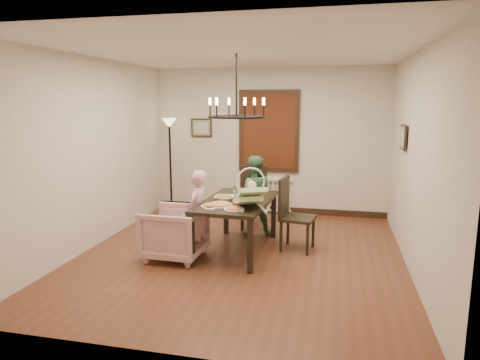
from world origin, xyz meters
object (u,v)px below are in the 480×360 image
at_px(floor_lamp, 170,167).
at_px(baby_bouncer, 250,194).
at_px(seated_man, 253,202).
at_px(drinking_glass, 246,196).
at_px(dining_table, 237,206).
at_px(armchair, 174,233).
at_px(chair_right, 298,214).
at_px(elderly_woman, 197,220).
at_px(chair_far, 254,197).

bearing_deg(floor_lamp, baby_bouncer, -49.11).
xyz_separation_m(baby_bouncer, floor_lamp, (-2.08, 2.40, -0.05)).
height_order(seated_man, drinking_glass, seated_man).
relative_size(seated_man, drinking_glass, 8.12).
xyz_separation_m(dining_table, armchair, (-0.79, -0.46, -0.31)).
height_order(chair_right, baby_bouncer, baby_bouncer).
relative_size(dining_table, elderly_woman, 1.66).
xyz_separation_m(chair_far, floor_lamp, (-1.82, 0.76, 0.36)).
distance_m(elderly_woman, baby_bouncer, 0.93).
bearing_deg(armchair, dining_table, 121.98).
bearing_deg(drinking_glass, dining_table, -167.25).
height_order(elderly_woman, seated_man, seated_man).
xyz_separation_m(armchair, floor_lamp, (-1.02, 2.44, 0.54)).
bearing_deg(chair_right, elderly_woman, 118.63).
relative_size(chair_right, seated_man, 1.00).
bearing_deg(drinking_glass, elderly_woman, -157.57).
height_order(armchair, baby_bouncer, baby_bouncer).
height_order(dining_table, drinking_glass, drinking_glass).
xyz_separation_m(elderly_woman, seated_man, (0.60, 1.09, 0.04)).
xyz_separation_m(chair_right, baby_bouncer, (-0.58, -0.69, 0.41)).
bearing_deg(chair_far, dining_table, -102.07).
bearing_deg(baby_bouncer, elderly_woman, 142.28).
xyz_separation_m(dining_table, chair_right, (0.86, 0.26, -0.14)).
bearing_deg(seated_man, chair_right, 128.85).
relative_size(baby_bouncer, drinking_glass, 4.31).
relative_size(dining_table, seated_man, 1.54).
xyz_separation_m(chair_far, drinking_glass, (0.12, -1.19, 0.29)).
relative_size(chair_right, baby_bouncer, 1.88).
xyz_separation_m(chair_far, chair_right, (0.84, -0.96, 0.01)).
distance_m(armchair, elderly_woman, 0.37).
bearing_deg(elderly_woman, floor_lamp, -146.68).
bearing_deg(armchair, chair_far, 156.22).
bearing_deg(baby_bouncer, floor_lamp, 106.16).
relative_size(elderly_woman, baby_bouncer, 1.75).
xyz_separation_m(dining_table, chair_far, (0.01, 1.22, -0.14)).
xyz_separation_m(seated_man, drinking_glass, (0.05, -0.82, 0.29)).
height_order(dining_table, seated_man, seated_man).
bearing_deg(chair_right, seated_man, 61.59).
bearing_deg(elderly_woman, armchair, -47.27).
distance_m(chair_right, drinking_glass, 0.81).
height_order(dining_table, chair_far, chair_far).
relative_size(chair_right, armchair, 1.35).
distance_m(chair_right, baby_bouncer, 0.99).
bearing_deg(elderly_woman, drinking_glass, 115.74).
relative_size(armchair, floor_lamp, 0.44).
distance_m(elderly_woman, floor_lamp, 2.59).
bearing_deg(chair_right, dining_table, 115.62).
height_order(dining_table, elderly_woman, elderly_woman).
relative_size(elderly_woman, drinking_glass, 7.56).
xyz_separation_m(seated_man, floor_lamp, (-1.88, 1.13, 0.36)).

